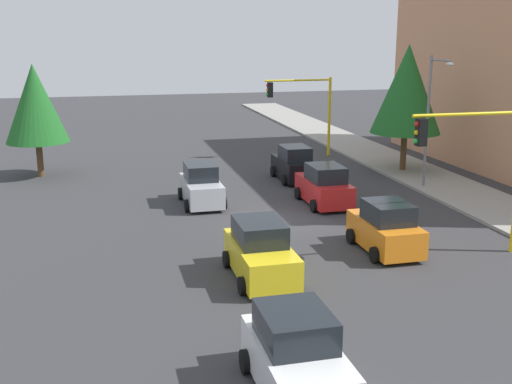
# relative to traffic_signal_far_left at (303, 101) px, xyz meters

# --- Properties ---
(ground_plane) EXTENTS (120.00, 120.00, 0.00)m
(ground_plane) POSITION_rel_traffic_signal_far_left_xyz_m (14.00, -5.63, -3.74)
(ground_plane) COLOR #353538
(sidewalk_kerb) EXTENTS (80.00, 4.00, 0.15)m
(sidewalk_kerb) POSITION_rel_traffic_signal_far_left_xyz_m (9.00, 4.87, -3.66)
(sidewalk_kerb) COLOR gray
(sidewalk_kerb) RESTS_ON ground
(lane_arrow_near) EXTENTS (2.40, 1.10, 1.10)m
(lane_arrow_near) POSITION_rel_traffic_signal_far_left_xyz_m (25.51, -8.63, -3.73)
(lane_arrow_near) COLOR silver
(lane_arrow_near) RESTS_ON ground
(traffic_signal_far_left) EXTENTS (0.36, 4.59, 5.25)m
(traffic_signal_far_left) POSITION_rel_traffic_signal_far_left_xyz_m (0.00, 0.00, 0.00)
(traffic_signal_far_left) COLOR yellow
(traffic_signal_far_left) RESTS_ON ground
(traffic_signal_near_left) EXTENTS (0.36, 4.59, 5.50)m
(traffic_signal_near_left) POSITION_rel_traffic_signal_far_left_xyz_m (20.00, 0.04, 0.16)
(traffic_signal_near_left) COLOR yellow
(traffic_signal_near_left) RESTS_ON ground
(street_lamp_curbside) EXTENTS (2.15, 0.28, 7.00)m
(street_lamp_curbside) POSITION_rel_traffic_signal_far_left_xyz_m (10.39, 3.57, 0.61)
(street_lamp_curbside) COLOR slate
(street_lamp_curbside) RESTS_ON ground
(tree_roadside_mid) EXTENTS (4.12, 4.12, 7.52)m
(tree_roadside_mid) POSITION_rel_traffic_signal_far_left_xyz_m (6.00, 4.37, 1.19)
(tree_roadside_mid) COLOR brown
(tree_roadside_mid) RESTS_ON ground
(tree_opposite_side) EXTENTS (3.56, 3.56, 6.47)m
(tree_opposite_side) POSITION_rel_traffic_signal_far_left_xyz_m (2.00, -16.63, 0.49)
(tree_opposite_side) COLOR brown
(tree_opposite_side) RESTS_ON ground
(car_silver) EXTENTS (3.80, 1.96, 1.98)m
(car_silver) POSITION_rel_traffic_signal_far_left_xyz_m (10.30, -8.54, -2.84)
(car_silver) COLOR #B2B5BA
(car_silver) RESTS_ON ground
(car_orange) EXTENTS (3.61, 2.02, 1.98)m
(car_orange) POSITION_rel_traffic_signal_far_left_xyz_m (18.78, -2.83, -2.84)
(car_orange) COLOR orange
(car_orange) RESTS_ON ground
(car_red) EXTENTS (3.90, 2.06, 1.98)m
(car_red) POSITION_rel_traffic_signal_far_left_xyz_m (11.82, -2.76, -2.84)
(car_red) COLOR red
(car_red) RESTS_ON ground
(car_white) EXTENTS (3.73, 2.11, 1.98)m
(car_white) POSITION_rel_traffic_signal_far_left_xyz_m (27.26, -9.09, -2.84)
(car_white) COLOR white
(car_white) RESTS_ON ground
(car_yellow) EXTENTS (4.04, 2.08, 1.98)m
(car_yellow) POSITION_rel_traffic_signal_far_left_xyz_m (20.18, -8.12, -2.84)
(car_yellow) COLOR yellow
(car_yellow) RESTS_ON ground
(car_black) EXTENTS (3.75, 1.98, 1.98)m
(car_black) POSITION_rel_traffic_signal_far_left_xyz_m (6.50, -2.63, -2.84)
(car_black) COLOR black
(car_black) RESTS_ON ground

